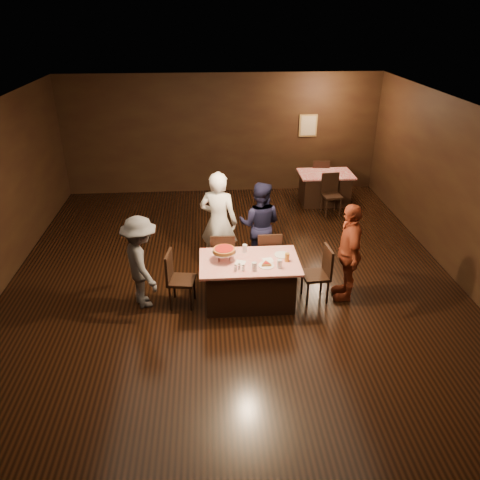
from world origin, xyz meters
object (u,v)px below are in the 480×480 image
object	(u,v)px
glass_front_left	(254,266)
plate_empty	(282,255)
diner_grey_knit	(141,262)
diner_white_jacket	(219,222)
chair_far_left	(223,256)
pizza_stand	(224,250)
glass_back	(245,248)
diner_red_shirt	(348,252)
glass_front_right	(280,264)
chair_end_right	(316,274)
chair_far_right	(268,254)
back_table	(325,188)
chair_back_far	(319,177)
chair_end_left	(182,279)
glass_amber	(287,257)
main_table	(249,281)
diner_navy_hoodie	(260,225)
chair_back_near	(332,195)

from	to	relation	value
glass_front_left	plate_empty	bearing A→B (deg)	41.99
diner_grey_knit	glass_front_left	world-z (taller)	diner_grey_knit
diner_white_jacket	diner_grey_knit	bearing A→B (deg)	58.44
chair_far_left	pizza_stand	world-z (taller)	pizza_stand
glass_front_left	glass_back	world-z (taller)	same
diner_red_shirt	glass_front_right	distance (m)	1.22
diner_red_shirt	glass_front_left	distance (m)	1.62
chair_end_right	diner_red_shirt	bearing A→B (deg)	90.88
chair_far_right	chair_end_right	xyz separation A→B (m)	(0.70, -0.75, 0.00)
back_table	diner_red_shirt	size ratio (longest dim) A/B	0.77
chair_far_left	pizza_stand	distance (m)	0.85
chair_back_far	diner_white_jacket	size ratio (longest dim) A/B	0.50
back_table	chair_far_left	size ratio (longest dim) A/B	1.37
diner_red_shirt	plate_empty	distance (m)	1.08
chair_far_left	chair_far_right	bearing A→B (deg)	-178.37
diner_red_shirt	chair_end_right	bearing A→B (deg)	-78.43
chair_end_left	glass_back	world-z (taller)	chair_end_left
glass_front_left	glass_amber	xyz separation A→B (m)	(0.55, 0.25, 0.00)
chair_end_left	glass_front_left	size ratio (longest dim) A/B	6.79
diner_red_shirt	plate_empty	xyz separation A→B (m)	(-1.08, 0.10, -0.07)
chair_end_left	chair_back_far	bearing A→B (deg)	-26.26
main_table	diner_navy_hoodie	world-z (taller)	diner_navy_hoodie
back_table	diner_grey_knit	xyz separation A→B (m)	(-3.98, -4.18, 0.39)
chair_back_near	pizza_stand	bearing A→B (deg)	-133.45
chair_end_right	diner_navy_hoodie	bearing A→B (deg)	-152.48
chair_back_near	back_table	bearing A→B (deg)	83.87
glass_front_right	diner_red_shirt	bearing A→B (deg)	14.37
diner_white_jacket	plate_empty	xyz separation A→B (m)	(1.00, -1.00, -0.17)
chair_back_far	glass_back	size ratio (longest dim) A/B	6.79
chair_back_far	diner_grey_knit	world-z (taller)	diner_grey_knit
main_table	diner_red_shirt	xyz separation A→B (m)	(1.63, 0.05, 0.46)
pizza_stand	chair_end_left	bearing A→B (deg)	-175.91
glass_back	chair_back_far	bearing A→B (deg)	63.04
chair_far_right	diner_white_jacket	size ratio (longest dim) A/B	0.50
back_table	glass_front_left	xyz separation A→B (m)	(-2.21, -4.54, 0.46)
chair_back_near	glass_amber	bearing A→B (deg)	-120.93
chair_end_right	glass_amber	bearing A→B (deg)	-89.01
diner_grey_knit	plate_empty	bearing A→B (deg)	-112.38
glass_front_right	glass_amber	distance (m)	0.25
chair_end_left	diner_grey_knit	distance (m)	0.70
glass_back	glass_amber	bearing A→B (deg)	-28.30
diner_white_jacket	chair_far_left	bearing A→B (deg)	115.58
chair_far_left	plate_empty	xyz separation A→B (m)	(0.95, -0.60, 0.30)
plate_empty	glass_front_left	distance (m)	0.68
diner_white_jacket	plate_empty	world-z (taller)	diner_white_jacket
chair_back_near	diner_grey_knit	distance (m)	5.29
chair_back_far	plate_empty	xyz separation A→B (m)	(-1.71, -4.69, 0.30)
chair_far_left	chair_end_left	distance (m)	1.03
pizza_stand	glass_amber	xyz separation A→B (m)	(1.00, -0.10, -0.11)
chair_back_near	chair_back_far	world-z (taller)	same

